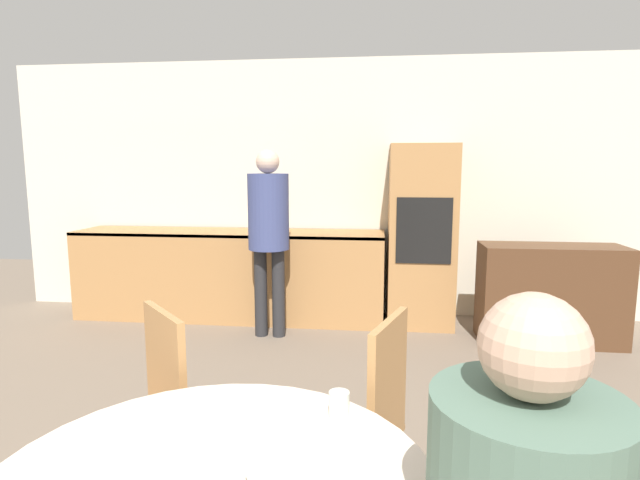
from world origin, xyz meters
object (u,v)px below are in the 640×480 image
chair_far_left (145,422)px  person_standing (269,223)px  oven_unit (421,236)px  chair_far_right (365,424)px  sideboard (550,294)px  cup (339,404)px

chair_far_left → person_standing: (-0.07, 2.57, 0.49)m
oven_unit → chair_far_right: size_ratio=1.79×
oven_unit → person_standing: oven_unit is taller
oven_unit → sideboard: size_ratio=1.45×
chair_far_left → person_standing: person_standing is taller
sideboard → chair_far_right: (-1.54, -2.62, 0.11)m
oven_unit → chair_far_right: (-0.45, -3.02, -0.33)m
chair_far_right → person_standing: (-0.92, 2.49, 0.49)m
sideboard → cup: bearing=-118.2°
oven_unit → sideboard: 1.24m
cup → chair_far_right: bearing=79.6°
oven_unit → cup: size_ratio=21.84×
person_standing → oven_unit: bearing=21.0°
oven_unit → chair_far_right: oven_unit is taller
sideboard → cup: size_ratio=15.01×
chair_far_left → chair_far_right: bearing=52.3°
cup → person_standing: bearing=106.5°
chair_far_right → cup: size_ratio=12.21×
sideboard → chair_far_right: bearing=-120.5°
chair_far_left → oven_unit: bearing=113.9°
person_standing → cup: size_ratio=21.04×
sideboard → person_standing: person_standing is taller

